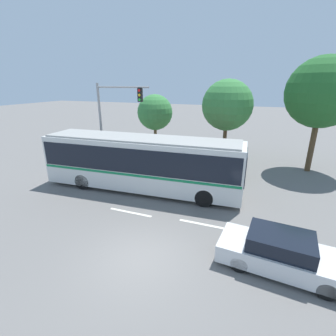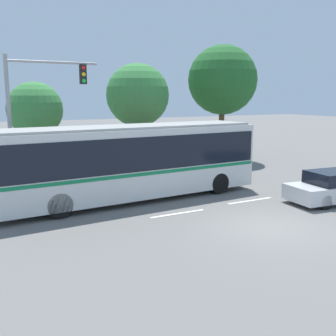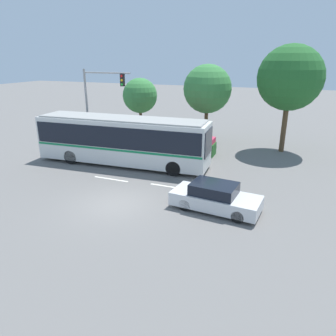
# 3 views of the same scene
# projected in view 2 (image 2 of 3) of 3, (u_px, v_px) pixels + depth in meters

# --- Properties ---
(ground_plane) EXTENTS (140.00, 140.00, 0.00)m
(ground_plane) POSITION_uv_depth(u_px,v_px,m) (269.00, 227.00, 14.27)
(ground_plane) COLOR slate
(city_bus) EXTENTS (12.39, 3.28, 3.34)m
(city_bus) POSITION_uv_depth(u_px,v_px,m) (130.00, 158.00, 17.75)
(city_bus) COLOR silver
(city_bus) RESTS_ON ground
(sedan_foreground) EXTENTS (4.53, 2.22, 1.38)m
(sedan_foreground) POSITION_uv_depth(u_px,v_px,m) (335.00, 187.00, 17.62)
(sedan_foreground) COLOR silver
(sedan_foreground) RESTS_ON ground
(traffic_light_pole) EXTENTS (4.14, 0.24, 6.40)m
(traffic_light_pole) POSITION_uv_depth(u_px,v_px,m) (32.00, 106.00, 17.93)
(traffic_light_pole) COLOR gray
(traffic_light_pole) RESTS_ON ground
(flowering_hedge) EXTENTS (7.10, 1.27, 1.38)m
(flowering_hedge) POSITION_uv_depth(u_px,v_px,m) (135.00, 167.00, 22.65)
(flowering_hedge) COLOR #286028
(flowering_hedge) RESTS_ON ground
(street_tree_left) EXTENTS (3.21, 3.21, 5.46)m
(street_tree_left) POSITION_uv_depth(u_px,v_px,m) (35.00, 110.00, 23.22)
(street_tree_left) COLOR brown
(street_tree_left) RESTS_ON ground
(street_tree_centre) EXTENTS (4.08, 4.08, 6.74)m
(street_tree_centre) POSITION_uv_depth(u_px,v_px,m) (138.00, 95.00, 25.94)
(street_tree_centre) COLOR brown
(street_tree_centre) RESTS_ON ground
(street_tree_right) EXTENTS (4.92, 4.92, 8.23)m
(street_tree_right) POSITION_uv_depth(u_px,v_px,m) (223.00, 80.00, 28.46)
(street_tree_right) COLOR brown
(street_tree_right) RESTS_ON ground
(lane_stripe_near) EXTENTS (2.40, 0.16, 0.01)m
(lane_stripe_near) POSITION_uv_depth(u_px,v_px,m) (178.00, 214.00, 15.89)
(lane_stripe_near) COLOR silver
(lane_stripe_near) RESTS_ON ground
(lane_stripe_mid) EXTENTS (2.40, 0.16, 0.01)m
(lane_stripe_mid) POSITION_uv_depth(u_px,v_px,m) (250.00, 201.00, 17.86)
(lane_stripe_mid) COLOR silver
(lane_stripe_mid) RESTS_ON ground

